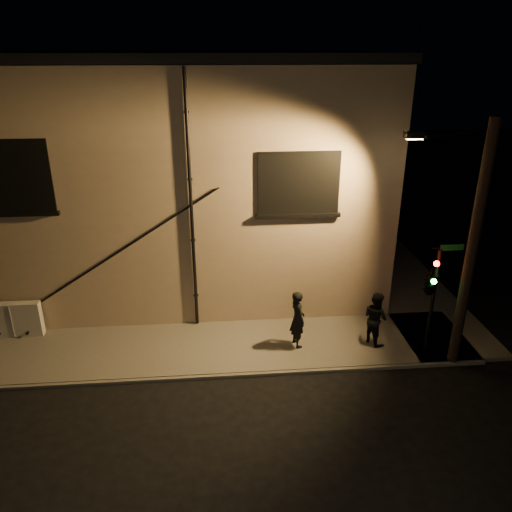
{
  "coord_description": "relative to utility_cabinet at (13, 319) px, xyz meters",
  "views": [
    {
      "loc": [
        -1.12,
        -12.19,
        8.95
      ],
      "look_at": [
        0.14,
        1.8,
        3.05
      ],
      "focal_mm": 35.0,
      "sensor_mm": 36.0,
      "label": 1
    }
  ],
  "objects": [
    {
      "name": "ground",
      "position": [
        7.77,
        -2.7,
        -0.72
      ],
      "size": [
        90.0,
        90.0,
        0.0
      ],
      "primitive_type": "plane",
      "color": "black"
    },
    {
      "name": "sidewalk",
      "position": [
        8.99,
        1.69,
        -0.66
      ],
      "size": [
        21.0,
        16.0,
        0.12
      ],
      "color": "#57534E",
      "rests_on": "ground"
    },
    {
      "name": "building",
      "position": [
        4.77,
        6.29,
        3.69
      ],
      "size": [
        16.2,
        12.23,
        8.8
      ],
      "color": "tan",
      "rests_on": "ground"
    },
    {
      "name": "utility_cabinet",
      "position": [
        0.0,
        0.0,
        0.0
      ],
      "size": [
        1.82,
        0.31,
        1.2
      ],
      "primitive_type": "cube",
      "color": "#B2AEA9",
      "rests_on": "sidewalk"
    },
    {
      "name": "pedestrian_a",
      "position": [
        9.17,
        -1.4,
        0.35
      ],
      "size": [
        0.61,
        0.78,
        1.89
      ],
      "primitive_type": "imported",
      "rotation": [
        0.0,
        0.0,
        1.83
      ],
      "color": "black",
      "rests_on": "sidewalk"
    },
    {
      "name": "pedestrian_b",
      "position": [
        11.68,
        -1.44,
        0.29
      ],
      "size": [
        0.97,
        1.06,
        1.77
      ],
      "primitive_type": "imported",
      "rotation": [
        0.0,
        0.0,
        2.02
      ],
      "color": "black",
      "rests_on": "sidewalk"
    },
    {
      "name": "traffic_signal",
      "position": [
        12.98,
        -2.13,
        1.79
      ],
      "size": [
        1.16,
        2.06,
        3.55
      ],
      "color": "black",
      "rests_on": "sidewalk"
    },
    {
      "name": "streetlamp_pole",
      "position": [
        13.71,
        -2.56,
        3.18
      ],
      "size": [
        2.03,
        1.39,
        7.36
      ],
      "color": "black",
      "rests_on": "ground"
    }
  ]
}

